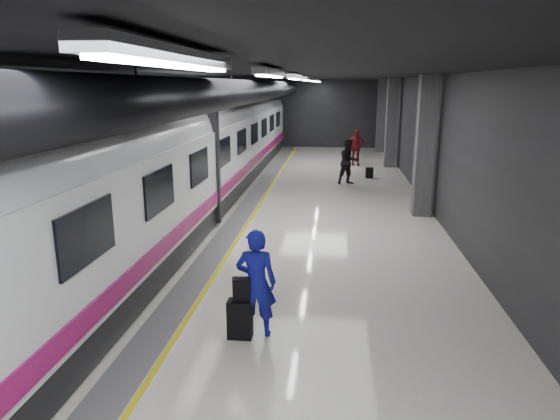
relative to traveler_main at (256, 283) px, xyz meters
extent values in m
plane|color=silver|center=(-0.42, 6.64, -0.95)|extent=(40.00, 40.00, 0.00)
cube|color=black|center=(-0.42, 6.64, 3.55)|extent=(10.00, 40.00, 0.02)
cube|color=#28282B|center=(-0.42, 26.64, 1.30)|extent=(10.00, 0.02, 4.50)
cube|color=#28282B|center=(-5.42, 6.64, 1.30)|extent=(0.02, 40.00, 4.50)
cube|color=#28282B|center=(4.58, 6.64, 1.30)|extent=(0.02, 40.00, 4.50)
cube|color=slate|center=(-1.77, 6.64, -0.94)|extent=(0.65, 39.80, 0.01)
cube|color=yellow|center=(-1.37, 6.64, -0.94)|extent=(0.10, 39.80, 0.01)
cylinder|color=black|center=(-1.72, 6.64, 3.00)|extent=(0.80, 38.00, 0.80)
cube|color=silver|center=(0.18, -4.36, 3.45)|extent=(0.22, 2.60, 0.10)
cube|color=silver|center=(0.18, 0.64, 3.45)|extent=(0.22, 2.60, 0.10)
cube|color=silver|center=(0.18, 5.64, 3.45)|extent=(0.22, 2.60, 0.10)
cube|color=silver|center=(0.18, 10.64, 3.45)|extent=(0.22, 2.60, 0.10)
cube|color=silver|center=(0.18, 15.64, 3.45)|extent=(0.22, 2.60, 0.10)
cube|color=silver|center=(0.18, 20.64, 3.45)|extent=(0.22, 2.60, 0.10)
cube|color=silver|center=(0.18, 24.64, 3.45)|extent=(0.22, 2.60, 0.10)
cube|color=#515154|center=(4.13, 8.64, 1.30)|extent=(0.55, 0.55, 4.50)
cube|color=#515154|center=(4.13, 18.64, 1.30)|extent=(0.55, 0.55, 4.50)
cube|color=#515154|center=(4.13, 24.64, 1.30)|extent=(0.55, 0.55, 4.50)
cube|color=black|center=(-3.67, 6.64, -0.60)|extent=(2.80, 38.00, 0.60)
cube|color=white|center=(-3.67, 6.64, 0.80)|extent=(2.90, 38.00, 2.20)
cylinder|color=white|center=(-3.67, 6.64, 1.75)|extent=(2.80, 38.00, 2.80)
cube|color=#970D5A|center=(-2.20, 6.64, 0.00)|extent=(0.04, 38.00, 0.35)
cube|color=black|center=(-3.67, 6.64, 1.05)|extent=(3.05, 0.25, 3.80)
cube|color=black|center=(-2.20, -1.36, 1.20)|extent=(0.05, 1.60, 0.85)
cube|color=black|center=(-2.20, 1.64, 1.20)|extent=(0.05, 1.60, 0.85)
cube|color=black|center=(-2.20, 4.64, 1.20)|extent=(0.05, 1.60, 0.85)
cube|color=black|center=(-2.20, 7.64, 1.20)|extent=(0.05, 1.60, 0.85)
cube|color=black|center=(-2.20, 10.64, 1.20)|extent=(0.05, 1.60, 0.85)
cube|color=black|center=(-2.20, 13.64, 1.20)|extent=(0.05, 1.60, 0.85)
cube|color=black|center=(-2.20, 16.64, 1.20)|extent=(0.05, 1.60, 0.85)
cube|color=black|center=(-2.20, 19.64, 1.20)|extent=(0.05, 1.60, 0.85)
cube|color=black|center=(-2.20, 22.64, 1.20)|extent=(0.05, 1.60, 0.85)
imported|color=#1918B4|center=(0.00, 0.00, 0.00)|extent=(0.70, 0.47, 1.89)
cube|color=black|center=(-0.26, -0.15, -0.61)|extent=(0.41, 0.26, 0.68)
cube|color=black|center=(-0.23, -0.14, -0.07)|extent=(0.32, 0.22, 0.40)
imported|color=black|center=(1.88, 13.62, 0.02)|extent=(1.16, 1.06, 1.94)
imported|color=maroon|center=(2.37, 18.93, 0.01)|extent=(1.12, 0.47, 1.92)
cube|color=black|center=(2.88, 15.21, -0.70)|extent=(0.36, 0.26, 0.49)
camera|label=1|loc=(1.26, -7.79, 3.27)|focal=32.00mm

